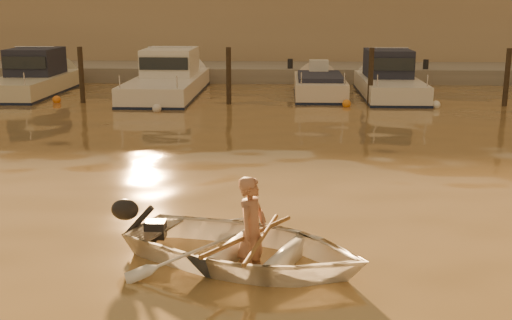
# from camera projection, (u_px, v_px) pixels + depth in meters

# --- Properties ---
(ground_plane) EXTENTS (160.00, 160.00, 0.00)m
(ground_plane) POSITION_uv_depth(u_px,v_px,m) (160.00, 247.00, 9.55)
(ground_plane) COLOR brown
(ground_plane) RESTS_ON ground
(dinghy) EXTENTS (4.15, 3.60, 0.72)m
(dinghy) POSITION_uv_depth(u_px,v_px,m) (246.00, 247.00, 8.88)
(dinghy) COLOR white
(dinghy) RESTS_ON ground_plane
(person) EXTENTS (0.56, 0.67, 1.57)m
(person) POSITION_uv_depth(u_px,v_px,m) (252.00, 232.00, 8.79)
(person) COLOR #A06B50
(person) RESTS_ON dinghy
(outboard_motor) EXTENTS (0.98, 0.71, 0.70)m
(outboard_motor) POSITION_uv_depth(u_px,v_px,m) (154.00, 229.00, 9.48)
(outboard_motor) COLOR black
(outboard_motor) RESTS_ON dinghy
(oar_port) EXTENTS (0.42, 2.08, 0.13)m
(oar_port) POSITION_uv_depth(u_px,v_px,m) (262.00, 238.00, 8.74)
(oar_port) COLOR brown
(oar_port) RESTS_ON dinghy
(oar_starboard) EXTENTS (1.16, 1.82, 0.13)m
(oar_starboard) POSITION_uv_depth(u_px,v_px,m) (249.00, 236.00, 8.82)
(oar_starboard) COLOR brown
(oar_starboard) RESTS_ON dinghy
(moored_boat_1) EXTENTS (2.23, 6.65, 1.75)m
(moored_boat_1) POSITION_uv_depth(u_px,v_px,m) (31.00, 78.00, 25.30)
(moored_boat_1) COLOR beige
(moored_boat_1) RESTS_ON ground_plane
(moored_boat_2) EXTENTS (2.44, 8.12, 1.75)m
(moored_boat_2) POSITION_uv_depth(u_px,v_px,m) (167.00, 79.00, 25.04)
(moored_boat_2) COLOR white
(moored_boat_2) RESTS_ON ground_plane
(moored_boat_3) EXTENTS (1.89, 5.52, 0.95)m
(moored_boat_3) POSITION_uv_depth(u_px,v_px,m) (319.00, 90.00, 24.86)
(moored_boat_3) COLOR beige
(moored_boat_3) RESTS_ON ground_plane
(moored_boat_4) EXTENTS (2.12, 6.59, 1.75)m
(moored_boat_4) POSITION_uv_depth(u_px,v_px,m) (389.00, 80.00, 24.64)
(moored_boat_4) COLOR silver
(moored_boat_4) RESTS_ON ground_plane
(piling_1) EXTENTS (0.18, 0.18, 2.20)m
(piling_1) POSITION_uv_depth(u_px,v_px,m) (82.00, 78.00, 22.97)
(piling_1) COLOR #2D2319
(piling_1) RESTS_ON ground_plane
(piling_2) EXTENTS (0.18, 0.18, 2.20)m
(piling_2) POSITION_uv_depth(u_px,v_px,m) (229.00, 79.00, 22.72)
(piling_2) COLOR #2D2319
(piling_2) RESTS_ON ground_plane
(piling_3) EXTENTS (0.18, 0.18, 2.20)m
(piling_3) POSITION_uv_depth(u_px,v_px,m) (371.00, 79.00, 22.49)
(piling_3) COLOR #2D2319
(piling_3) RESTS_ON ground_plane
(piling_4) EXTENTS (0.18, 0.18, 2.20)m
(piling_4) POSITION_uv_depth(u_px,v_px,m) (507.00, 80.00, 22.26)
(piling_4) COLOR #2D2319
(piling_4) RESTS_ON ground_plane
(fender_b) EXTENTS (0.30, 0.30, 0.30)m
(fender_b) POSITION_uv_depth(u_px,v_px,m) (57.00, 100.00, 23.22)
(fender_b) COLOR orange
(fender_b) RESTS_ON ground_plane
(fender_c) EXTENTS (0.30, 0.30, 0.30)m
(fender_c) POSITION_uv_depth(u_px,v_px,m) (157.00, 109.00, 21.30)
(fender_c) COLOR silver
(fender_c) RESTS_ON ground_plane
(fender_d) EXTENTS (0.30, 0.30, 0.30)m
(fender_d) POSITION_uv_depth(u_px,v_px,m) (347.00, 104.00, 22.31)
(fender_d) COLOR orange
(fender_d) RESTS_ON ground_plane
(fender_e) EXTENTS (0.30, 0.30, 0.30)m
(fender_e) POSITION_uv_depth(u_px,v_px,m) (436.00, 105.00, 22.06)
(fender_e) COLOR silver
(fender_e) RESTS_ON ground_plane
(quay) EXTENTS (52.00, 4.00, 1.00)m
(quay) POSITION_uv_depth(u_px,v_px,m) (248.00, 76.00, 30.36)
(quay) COLOR gray
(quay) RESTS_ON ground_plane
(waterfront_building) EXTENTS (46.00, 7.00, 4.80)m
(waterfront_building) POSITION_uv_depth(u_px,v_px,m) (254.00, 23.00, 35.15)
(waterfront_building) COLOR #9E8466
(waterfront_building) RESTS_ON quay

